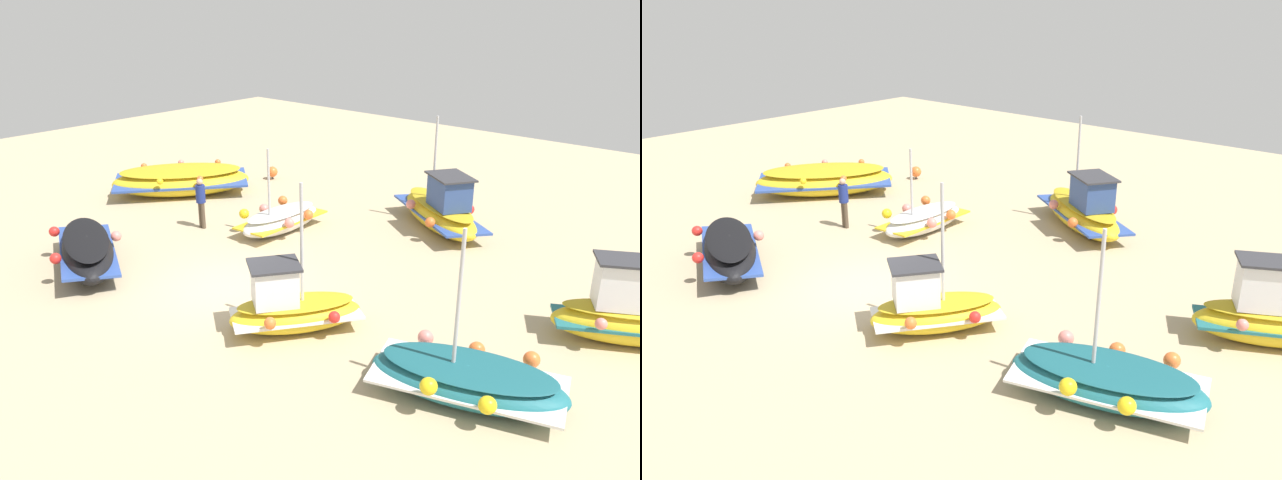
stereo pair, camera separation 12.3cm
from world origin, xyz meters
TOP-DOWN VIEW (x-y plane):
  - ground_plane at (0.00, 0.00)m, footprint 46.69×46.69m
  - fishing_boat_0 at (-7.39, 0.15)m, footprint 4.24×2.75m
  - fishing_boat_1 at (-2.90, 0.47)m, footprint 2.95×3.38m
  - fishing_boat_2 at (-1.91, -7.85)m, footprint 4.66×3.82m
  - fishing_boat_3 at (-9.12, -4.19)m, footprint 3.71×2.78m
  - fishing_boat_4 at (7.88, -4.51)m, footprint 5.04×5.54m
  - fishing_boat_5 at (4.11, 1.74)m, footprint 4.61×3.33m
  - fishing_boat_6 at (2.00, -4.13)m, footprint 1.97×3.35m
  - person_walking at (4.23, -2.58)m, footprint 0.32×0.32m
  - mooring_buoy_0 at (6.67, -8.35)m, footprint 0.45×0.45m

SIDE VIEW (x-z plane):
  - ground_plane at x=0.00m, z-range 0.00..0.00m
  - mooring_buoy_0 at x=6.67m, z-range 0.05..0.60m
  - fishing_boat_6 at x=2.00m, z-range -1.06..1.88m
  - fishing_boat_0 at x=-7.39m, z-range -1.38..2.22m
  - fishing_boat_5 at x=4.11m, z-range 0.00..1.07m
  - fishing_boat_4 at x=7.88m, z-range 0.00..1.14m
  - fishing_boat_1 at x=-2.90m, z-range -1.26..2.41m
  - fishing_boat_2 at x=-1.91m, z-range -1.20..2.53m
  - fishing_boat_3 at x=-9.12m, z-range -0.37..1.71m
  - person_walking at x=4.23m, z-range 0.14..1.87m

